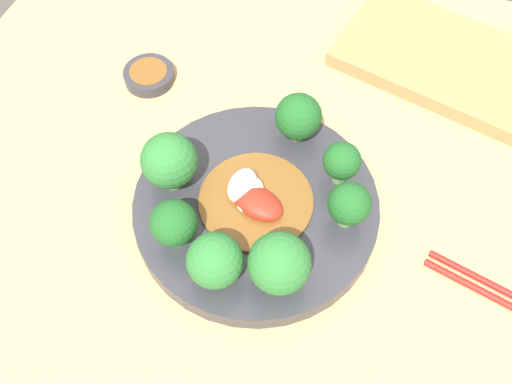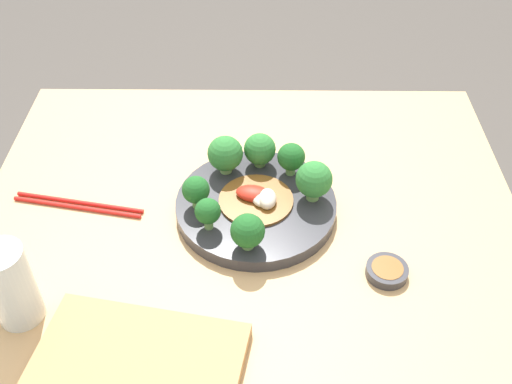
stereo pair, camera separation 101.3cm
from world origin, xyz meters
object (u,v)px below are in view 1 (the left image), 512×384
object	(u,v)px
broccoli_northeast	(342,162)
broccoli_southeast	(279,264)
broccoli_south	(215,261)
broccoli_west	(169,161)
broccoli_east	(349,204)
sauce_dish	(149,75)
broccoli_southwest	(174,224)
plate	(256,207)
cutting_board	(447,61)
stirfry_center	(253,198)
broccoli_north	(298,117)

from	to	relation	value
broccoli_northeast	broccoli_southeast	distance (m)	0.13
broccoli_northeast	broccoli_south	xyz separation A→B (m)	(-0.08, -0.15, 0.00)
broccoli_west	broccoli_south	world-z (taller)	broccoli_west
broccoli_east	sauce_dish	size ratio (longest dim) A/B	0.92
sauce_dish	broccoli_west	bearing A→B (deg)	-53.88
broccoli_southwest	broccoli_south	distance (m)	0.06
plate	cutting_board	distance (m)	0.32
broccoli_east	stirfry_center	distance (m)	0.10
sauce_dish	broccoli_south	bearing A→B (deg)	-49.88
broccoli_southeast	sauce_dish	world-z (taller)	broccoli_southeast
broccoli_east	broccoli_south	size ratio (longest dim) A/B	0.93
broccoli_north	stirfry_center	size ratio (longest dim) A/B	0.49
broccoli_southwest	broccoli_southeast	world-z (taller)	broccoli_southeast
broccoli_south	broccoli_southwest	bearing A→B (deg)	157.37
broccoli_south	stirfry_center	bearing A→B (deg)	88.71
broccoli_east	stirfry_center	xyz separation A→B (m)	(-0.10, -0.01, -0.03)
broccoli_northeast	stirfry_center	xyz separation A→B (m)	(-0.08, -0.06, -0.03)
broccoli_southeast	sauce_dish	distance (m)	0.32
broccoli_west	broccoli_southwest	bearing A→B (deg)	-61.26
broccoli_west	broccoli_northeast	size ratio (longest dim) A/B	1.28
sauce_dish	broccoli_southwest	bearing A→B (deg)	-56.01
broccoli_southwest	broccoli_north	distance (m)	0.18
broccoli_south	sauce_dish	world-z (taller)	broccoli_south
plate	sauce_dish	xyz separation A→B (m)	(-0.19, 0.13, -0.00)
broccoli_southwest	broccoli_east	world-z (taller)	broccoli_southwest
broccoli_north	broccoli_east	bearing A→B (deg)	-46.20
broccoli_southwest	broccoli_east	bearing A→B (deg)	28.49
broccoli_southwest	broccoli_north	world-z (taller)	same
cutting_board	broccoli_south	bearing A→B (deg)	-111.93
broccoli_northeast	broccoli_southwest	distance (m)	0.18
broccoli_southwest	broccoli_southeast	distance (m)	0.11
plate	broccoli_north	size ratio (longest dim) A/B	4.38
plate	stirfry_center	size ratio (longest dim) A/B	2.16
broccoli_northeast	broccoli_east	size ratio (longest dim) A/B	0.96
broccoli_southeast	broccoli_east	bearing A→B (deg)	64.21
plate	broccoli_southwest	world-z (taller)	broccoli_southwest
broccoli_west	broccoli_south	size ratio (longest dim) A/B	1.14
broccoli_north	broccoli_east	xyz separation A→B (m)	(0.08, -0.09, 0.00)
broccoli_south	stirfry_center	world-z (taller)	broccoli_south
broccoli_east	broccoli_southeast	world-z (taller)	broccoli_southeast
broccoli_southwest	broccoli_west	bearing A→B (deg)	118.74
broccoli_east	broccoli_northeast	bearing A→B (deg)	115.01
broccoli_northeast	sauce_dish	xyz separation A→B (m)	(-0.26, 0.07, -0.05)
broccoli_north	plate	bearing A→B (deg)	-96.38
broccoli_southeast	stirfry_center	size ratio (longest dim) A/B	0.56
broccoli_southeast	cutting_board	world-z (taller)	broccoli_southeast
plate	broccoli_south	world-z (taller)	broccoli_south
broccoli_west	cutting_board	xyz separation A→B (m)	(0.24, 0.29, -0.05)
broccoli_south	broccoli_southeast	world-z (taller)	broccoli_southeast
broccoli_north	stirfry_center	bearing A→B (deg)	-98.28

